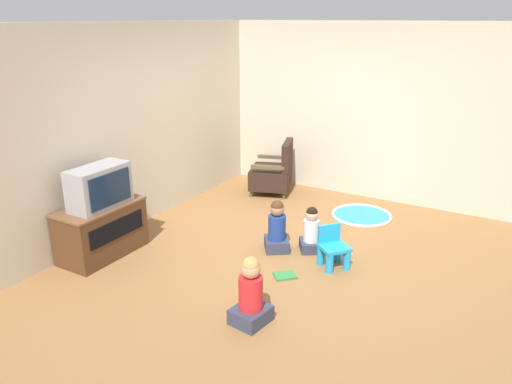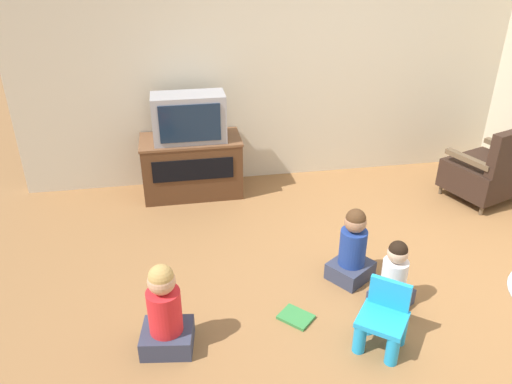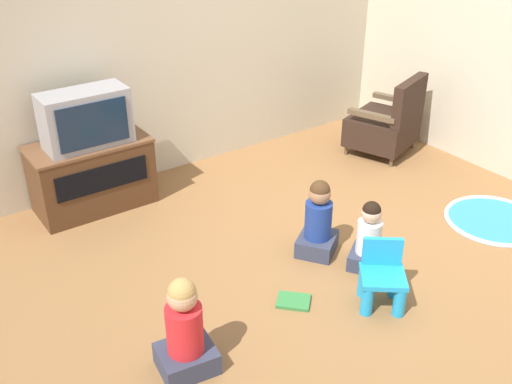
# 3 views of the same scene
# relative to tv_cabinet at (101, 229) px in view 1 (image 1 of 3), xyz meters

# --- Properties ---
(ground_plane) EXTENTS (30.00, 30.00, 0.00)m
(ground_plane) POSITION_rel_tv_cabinet_xyz_m (1.28, -1.78, -0.32)
(ground_plane) COLOR olive
(wall_back) EXTENTS (5.32, 0.12, 2.59)m
(wall_back) POSITION_rel_tv_cabinet_xyz_m (0.94, 0.34, 0.98)
(wall_back) COLOR beige
(wall_back) RESTS_ON ground_plane
(wall_right) EXTENTS (0.12, 5.17, 2.59)m
(wall_right) POSITION_rel_tv_cabinet_xyz_m (3.54, -2.19, 0.98)
(wall_right) COLOR beige
(wall_right) RESTS_ON ground_plane
(tv_cabinet) EXTENTS (1.01, 0.52, 0.61)m
(tv_cabinet) POSITION_rel_tv_cabinet_xyz_m (0.00, 0.00, 0.00)
(tv_cabinet) COLOR #4C2D19
(tv_cabinet) RESTS_ON ground_plane
(television) EXTENTS (0.71, 0.35, 0.47)m
(television) POSITION_rel_tv_cabinet_xyz_m (0.00, -0.05, 0.53)
(television) COLOR #939399
(television) RESTS_ON tv_cabinet
(black_armchair) EXTENTS (0.82, 0.79, 0.83)m
(black_armchair) POSITION_rel_tv_cabinet_xyz_m (2.93, -0.67, 0.00)
(black_armchair) COLOR brown
(black_armchair) RESTS_ON ground_plane
(yellow_kid_chair) EXTENTS (0.41, 0.41, 0.46)m
(yellow_kid_chair) POSITION_rel_tv_cabinet_xyz_m (1.09, -2.43, -0.13)
(yellow_kid_chair) COLOR #1E99DB
(yellow_kid_chair) RESTS_ON ground_plane
(play_mat) EXTENTS (0.84, 0.84, 0.04)m
(play_mat) POSITION_rel_tv_cabinet_xyz_m (2.68, -2.22, -0.31)
(play_mat) COLOR teal
(play_mat) RESTS_ON ground_plane
(child_watching_left) EXTENTS (0.37, 0.36, 0.55)m
(child_watching_left) POSITION_rel_tv_cabinet_xyz_m (1.33, -2.05, -0.08)
(child_watching_left) COLOR #33384C
(child_watching_left) RESTS_ON ground_plane
(child_watching_center) EXTENTS (0.37, 0.34, 0.66)m
(child_watching_center) POSITION_rel_tv_cabinet_xyz_m (-0.31, -2.20, -0.03)
(child_watching_center) COLOR #33384C
(child_watching_center) RESTS_ON ground_plane
(child_watching_right) EXTENTS (0.42, 0.41, 0.62)m
(child_watching_right) POSITION_rel_tv_cabinet_xyz_m (1.14, -1.69, -0.05)
(child_watching_right) COLOR #33384C
(child_watching_right) RESTS_ON ground_plane
(book) EXTENTS (0.28, 0.28, 0.02)m
(book) POSITION_rel_tv_cabinet_xyz_m (0.60, -2.08, -0.31)
(book) COLOR #337F3D
(book) RESTS_ON ground_plane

